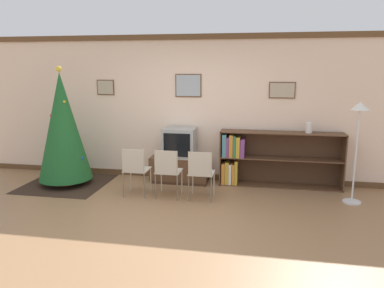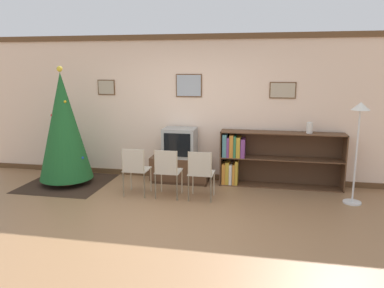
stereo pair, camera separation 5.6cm
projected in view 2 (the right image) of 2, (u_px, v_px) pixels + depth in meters
The scene contains 12 objects.
ground_plane at pixel (161, 223), 5.15m from camera, with size 24.00×24.00×0.00m, color #936B47.
wall_back at pixel (192, 108), 7.03m from camera, with size 8.45×0.11×2.70m.
area_rug at pixel (68, 183), 6.93m from camera, with size 1.46×1.46×0.01m.
christmas_tree at pixel (64, 127), 6.71m from camera, with size 0.95×0.95×2.12m.
tv_console at pixel (180, 169), 7.00m from camera, with size 1.06×0.47×0.48m.
television at pixel (180, 143), 6.89m from camera, with size 0.59×0.46×0.54m.
folding_chair_left at pixel (135, 168), 6.17m from camera, with size 0.40×0.40×0.82m.
folding_chair_center at pixel (167, 170), 6.07m from camera, with size 0.40×0.40×0.82m.
folding_chair_right at pixel (201, 172), 5.97m from camera, with size 0.40×0.40×0.82m.
bookshelf at pixel (260, 158), 6.74m from camera, with size 2.15×0.36×0.99m.
vase at pixel (310, 128), 6.45m from camera, with size 0.11×0.11×0.19m.
standing_lamp at pixel (359, 127), 5.68m from camera, with size 0.28×0.28×1.60m.
Camera 2 is at (1.34, -4.66, 2.11)m, focal length 35.00 mm.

